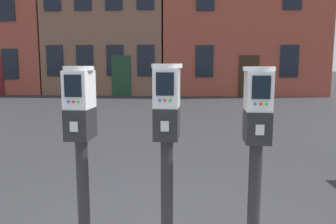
{
  "coord_description": "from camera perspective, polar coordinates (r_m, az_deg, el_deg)",
  "views": [
    {
      "loc": [
        0.46,
        -2.6,
        1.63
      ],
      "look_at": [
        0.27,
        -0.18,
        1.29
      ],
      "focal_mm": 35.8,
      "sensor_mm": 36.0,
      "label": 1
    }
  ],
  "objects": [
    {
      "name": "parking_meter_near_kerb",
      "position": [
        2.51,
        -14.63,
        -2.98
      ],
      "size": [
        0.22,
        0.25,
        1.48
      ],
      "rotation": [
        0.0,
        0.0,
        -1.6
      ],
      "color": "black",
      "rests_on": "sidewalk_slab"
    },
    {
      "name": "parking_meter_twin_adjacent",
      "position": [
        2.38,
        -0.19,
        -3.04
      ],
      "size": [
        0.22,
        0.25,
        1.5
      ],
      "rotation": [
        0.0,
        0.0,
        -1.6
      ],
      "color": "black",
      "rests_on": "sidewalk_slab"
    },
    {
      "name": "parking_meter_end_of_row",
      "position": [
        2.41,
        14.86,
        -3.49
      ],
      "size": [
        0.22,
        0.25,
        1.48
      ],
      "rotation": [
        0.0,
        0.0,
        -1.6
      ],
      "color": "black",
      "rests_on": "sidewalk_slab"
    },
    {
      "name": "townhouse_green_painted",
      "position": [
        23.76,
        -25.17,
        14.39
      ],
      "size": [
        6.38,
        6.63,
        9.1
      ],
      "color": "brown",
      "rests_on": "ground_plane"
    },
    {
      "name": "townhouse_brownstone",
      "position": [
        21.52,
        -9.21,
        17.04
      ],
      "size": [
        6.46,
        6.78,
        10.04
      ],
      "color": "brown",
      "rests_on": "ground_plane"
    },
    {
      "name": "townhouse_cream_stone",
      "position": [
        21.15,
        12.07,
        16.89
      ],
      "size": [
        8.45,
        6.89,
        9.87
      ],
      "color": "brown",
      "rests_on": "ground_plane"
    }
  ]
}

